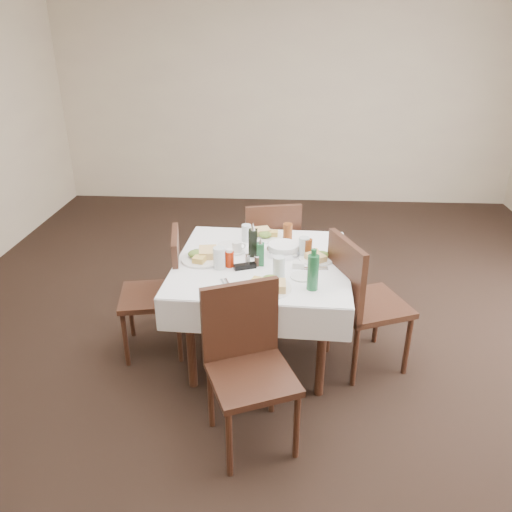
# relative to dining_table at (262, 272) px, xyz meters

# --- Properties ---
(ground_plane) EXTENTS (7.00, 7.00, 0.00)m
(ground_plane) POSITION_rel_dining_table_xyz_m (0.15, 0.12, -0.67)
(ground_plane) COLOR black
(room_shell) EXTENTS (6.04, 7.04, 2.80)m
(room_shell) POSITION_rel_dining_table_xyz_m (0.15, 0.12, 1.04)
(room_shell) COLOR beige
(room_shell) RESTS_ON ground
(dining_table) EXTENTS (1.23, 1.23, 0.76)m
(dining_table) POSITION_rel_dining_table_xyz_m (0.00, 0.00, 0.00)
(dining_table) COLOR black
(dining_table) RESTS_ON ground
(chair_north) EXTENTS (0.54, 0.54, 0.95)m
(chair_north) POSITION_rel_dining_table_xyz_m (0.04, 0.73, -0.13)
(chair_north) COLOR black
(chair_north) RESTS_ON ground
(chair_south) EXTENTS (0.59, 0.59, 0.95)m
(chair_south) POSITION_rel_dining_table_xyz_m (-0.04, -0.79, -0.13)
(chair_south) COLOR black
(chair_south) RESTS_ON ground
(chair_east) EXTENTS (0.61, 0.61, 0.99)m
(chair_east) POSITION_rel_dining_table_xyz_m (0.67, -0.11, -0.11)
(chair_east) COLOR black
(chair_east) RESTS_ON ground
(chair_west) EXTENTS (0.51, 0.51, 0.93)m
(chair_west) POSITION_rel_dining_table_xyz_m (-0.71, 0.03, -0.14)
(chair_west) COLOR black
(chair_west) RESTS_ON ground
(meal_north) EXTENTS (0.27, 0.27, 0.06)m
(meal_north) POSITION_rel_dining_table_xyz_m (0.00, 0.43, 0.11)
(meal_north) COLOR white
(meal_north) RESTS_ON dining_table
(meal_south) EXTENTS (0.29, 0.29, 0.06)m
(meal_south) POSITION_rel_dining_table_xyz_m (0.06, -0.40, 0.12)
(meal_south) COLOR white
(meal_south) RESTS_ON dining_table
(meal_east) EXTENTS (0.25, 0.25, 0.05)m
(meal_east) POSITION_rel_dining_table_xyz_m (0.38, 0.04, 0.11)
(meal_east) COLOR white
(meal_east) RESTS_ON dining_table
(meal_west) EXTENTS (0.30, 0.30, 0.07)m
(meal_west) POSITION_rel_dining_table_xyz_m (-0.41, -0.00, 0.12)
(meal_west) COLOR white
(meal_west) RESTS_ON dining_table
(side_plate_a) EXTENTS (0.17, 0.17, 0.01)m
(side_plate_a) POSITION_rel_dining_table_xyz_m (-0.25, 0.23, 0.10)
(side_plate_a) COLOR white
(side_plate_a) RESTS_ON dining_table
(side_plate_b) EXTENTS (0.15, 0.15, 0.01)m
(side_plate_b) POSITION_rel_dining_table_xyz_m (0.27, -0.23, 0.10)
(side_plate_b) COLOR white
(side_plate_b) RESTS_ON dining_table
(water_n) EXTENTS (0.07, 0.07, 0.13)m
(water_n) POSITION_rel_dining_table_xyz_m (-0.13, 0.34, 0.16)
(water_n) COLOR silver
(water_n) RESTS_ON dining_table
(water_s) EXTENTS (0.08, 0.08, 0.14)m
(water_s) POSITION_rel_dining_table_xyz_m (0.12, -0.24, 0.16)
(water_s) COLOR silver
(water_s) RESTS_ON dining_table
(water_e) EXTENTS (0.07, 0.07, 0.14)m
(water_e) POSITION_rel_dining_table_xyz_m (0.29, 0.10, 0.16)
(water_e) COLOR silver
(water_e) RESTS_ON dining_table
(water_w) EXTENTS (0.08, 0.08, 0.15)m
(water_w) POSITION_rel_dining_table_xyz_m (-0.28, -0.13, 0.16)
(water_w) COLOR silver
(water_w) RESTS_ON dining_table
(iced_tea_a) EXTENTS (0.07, 0.07, 0.14)m
(iced_tea_a) POSITION_rel_dining_table_xyz_m (0.18, 0.34, 0.16)
(iced_tea_a) COLOR brown
(iced_tea_a) RESTS_ON dining_table
(iced_tea_b) EXTENTS (0.06, 0.06, 0.13)m
(iced_tea_b) POSITION_rel_dining_table_xyz_m (0.32, 0.09, 0.16)
(iced_tea_b) COLOR brown
(iced_tea_b) RESTS_ON dining_table
(bread_basket) EXTENTS (0.23, 0.23, 0.08)m
(bread_basket) POSITION_rel_dining_table_xyz_m (0.15, 0.12, 0.13)
(bread_basket) COLOR silver
(bread_basket) RESTS_ON dining_table
(oil_cruet_dark) EXTENTS (0.06, 0.06, 0.25)m
(oil_cruet_dark) POSITION_rel_dining_table_xyz_m (-0.07, 0.08, 0.20)
(oil_cruet_dark) COLOR black
(oil_cruet_dark) RESTS_ON dining_table
(oil_cruet_green) EXTENTS (0.05, 0.05, 0.20)m
(oil_cruet_green) POSITION_rel_dining_table_xyz_m (-0.00, -0.07, 0.18)
(oil_cruet_green) COLOR #1F5F35
(oil_cruet_green) RESTS_ON dining_table
(ketchup_bottle) EXTENTS (0.06, 0.06, 0.13)m
(ketchup_bottle) POSITION_rel_dining_table_xyz_m (-0.21, -0.10, 0.15)
(ketchup_bottle) COLOR #A41F04
(ketchup_bottle) RESTS_ON dining_table
(salt_shaker) EXTENTS (0.03, 0.03, 0.07)m
(salt_shaker) POSITION_rel_dining_table_xyz_m (-0.09, -0.06, 0.13)
(salt_shaker) COLOR white
(salt_shaker) RESTS_ON dining_table
(pepper_shaker) EXTENTS (0.03, 0.03, 0.08)m
(pepper_shaker) POSITION_rel_dining_table_xyz_m (-0.03, -0.08, 0.13)
(pepper_shaker) COLOR #432C21
(pepper_shaker) RESTS_ON dining_table
(coffee_mug) EXTENTS (0.12, 0.11, 0.08)m
(coffee_mug) POSITION_rel_dining_table_xyz_m (-0.18, 0.13, 0.13)
(coffee_mug) COLOR white
(coffee_mug) RESTS_ON dining_table
(sunglasses) EXTENTS (0.15, 0.10, 0.03)m
(sunglasses) POSITION_rel_dining_table_xyz_m (-0.11, -0.13, 0.11)
(sunglasses) COLOR black
(sunglasses) RESTS_ON dining_table
(green_bottle) EXTENTS (0.07, 0.07, 0.27)m
(green_bottle) POSITION_rel_dining_table_xyz_m (0.33, -0.38, 0.21)
(green_bottle) COLOR #1F5F35
(green_bottle) RESTS_ON dining_table
(sugar_caddy) EXTENTS (0.08, 0.05, 0.04)m
(sugar_caddy) POSITION_rel_dining_table_xyz_m (0.25, -0.10, 0.11)
(sugar_caddy) COLOR white
(sugar_caddy) RESTS_ON dining_table
(cutlery_n) EXTENTS (0.07, 0.19, 0.01)m
(cutlery_n) POSITION_rel_dining_table_xyz_m (0.10, 0.35, 0.09)
(cutlery_n) COLOR silver
(cutlery_n) RESTS_ON dining_table
(cutlery_s) EXTENTS (0.11, 0.18, 0.01)m
(cutlery_s) POSITION_rel_dining_table_xyz_m (-0.20, -0.37, 0.09)
(cutlery_s) COLOR silver
(cutlery_s) RESTS_ON dining_table
(cutlery_e) EXTENTS (0.18, 0.06, 0.01)m
(cutlery_e) POSITION_rel_dining_table_xyz_m (0.36, -0.11, 0.09)
(cutlery_e) COLOR silver
(cutlery_e) RESTS_ON dining_table
(cutlery_w) EXTENTS (0.17, 0.06, 0.01)m
(cutlery_w) POSITION_rel_dining_table_xyz_m (-0.41, 0.14, 0.09)
(cutlery_w) COLOR silver
(cutlery_w) RESTS_ON dining_table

